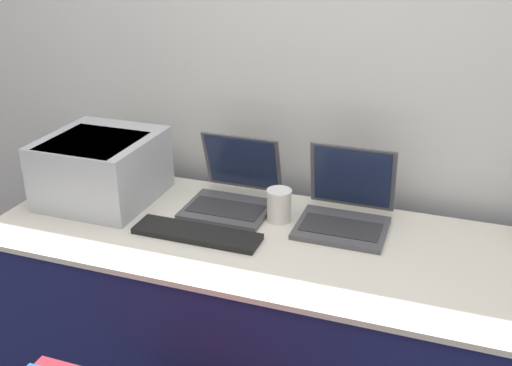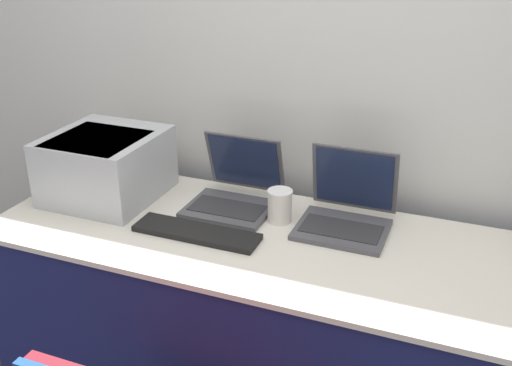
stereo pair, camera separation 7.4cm
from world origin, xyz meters
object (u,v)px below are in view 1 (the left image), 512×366
object	(u,v)px
laptop_left	(233,192)
coffee_cup	(279,205)
laptop_right	(345,209)
external_keyboard	(197,234)
printer	(101,166)

from	to	relation	value
laptop_left	coffee_cup	bearing A→B (deg)	-16.87
laptop_right	external_keyboard	size ratio (longest dim) A/B	0.70
printer	laptop_right	xyz separation A→B (m)	(0.93, 0.10, -0.08)
printer	coffee_cup	distance (m)	0.70
laptop_left	coffee_cup	size ratio (longest dim) A/B	2.72
printer	external_keyboard	distance (m)	0.51
laptop_left	laptop_right	world-z (taller)	laptop_right
external_keyboard	laptop_right	bearing A→B (deg)	29.77
external_keyboard	coffee_cup	bearing A→B (deg)	41.94
laptop_right	coffee_cup	size ratio (longest dim) A/B	2.59
laptop_left	laptop_right	bearing A→B (deg)	-0.68
laptop_right	external_keyboard	bearing A→B (deg)	-150.23
printer	laptop_left	distance (m)	0.51
external_keyboard	coffee_cup	world-z (taller)	coffee_cup
printer	laptop_right	world-z (taller)	laptop_right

